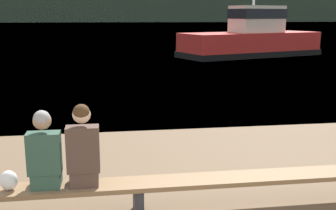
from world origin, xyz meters
name	(u,v)px	position (x,y,z in m)	size (l,w,h in m)	color
water_surface	(107,23)	(0.00, 126.63, 0.00)	(240.00, 240.00, 0.00)	teal
far_shoreline	(106,8)	(0.00, 145.83, 4.63)	(600.00, 12.00, 9.26)	#2D3D2D
bench_main	(138,187)	(-0.37, 2.65, 0.36)	(7.48, 0.44, 0.43)	brown
person_left	(44,153)	(-1.52, 2.65, 0.88)	(0.40, 0.38, 0.99)	#2D4C3D
person_right	(83,149)	(-1.05, 2.65, 0.91)	(0.40, 0.38, 1.06)	#4C382D
shopping_bag	(9,180)	(-1.96, 2.64, 0.56)	(0.21, 0.17, 0.25)	white
tugboat_red	(252,40)	(8.32, 22.97, 0.97)	(9.61, 5.96, 6.40)	red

